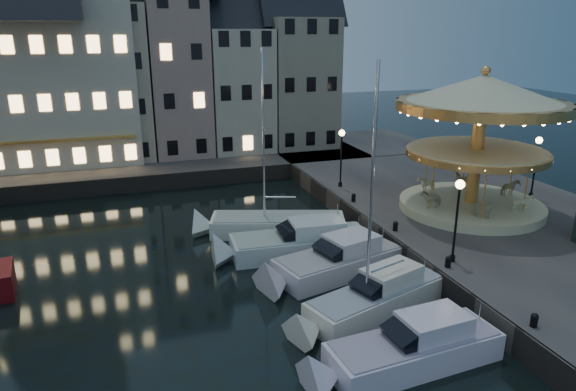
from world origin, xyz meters
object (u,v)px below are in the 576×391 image
object	(u,v)px
bollard_d	(354,197)
bollard_c	(395,225)
streetlamp_d	(536,158)
motorboat_f	(269,225)
bollard_a	(534,319)
motorboat_e	(294,244)
streetlamp_c	(341,150)
streetlamp_b	(457,209)
motorboat_c	(371,301)
bollard_b	(448,261)
carousel	(481,118)
motorboat_b	(405,352)
motorboat_d	(332,263)

from	to	relation	value
bollard_d	bollard_c	bearing A→B (deg)	-90.00
streetlamp_d	motorboat_f	world-z (taller)	motorboat_f
bollard_a	motorboat_e	size ratio (longest dim) A/B	0.06
streetlamp_c	bollard_c	size ratio (longest dim) A/B	7.32
streetlamp_d	streetlamp_b	bearing A→B (deg)	-148.22
motorboat_e	motorboat_c	bearing A→B (deg)	-81.13
bollard_a	bollard_b	bearing A→B (deg)	90.00
carousel	motorboat_e	bearing A→B (deg)	-179.27
streetlamp_c	motorboat_b	size ratio (longest dim) A/B	0.53
bollard_d	carousel	bearing A→B (deg)	-31.36
motorboat_e	bollard_b	bearing A→B (deg)	-49.23
streetlamp_b	motorboat_d	world-z (taller)	streetlamp_b
streetlamp_d	motorboat_c	xyz separation A→B (m)	(-16.37, -8.25, -3.34)
bollard_a	motorboat_c	bearing A→B (deg)	133.23
motorboat_d	carousel	bearing A→B (deg)	16.57
motorboat_c	motorboat_e	world-z (taller)	motorboat_c
motorboat_e	carousel	size ratio (longest dim) A/B	0.88
motorboat_d	motorboat_e	size ratio (longest dim) A/B	0.89
bollard_d	motorboat_e	bearing A→B (deg)	-144.39
streetlamp_d	motorboat_f	xyz separation A→B (m)	(-17.96, 2.46, -3.49)
streetlamp_c	motorboat_b	world-z (taller)	streetlamp_c
bollard_c	motorboat_d	xyz separation A→B (m)	(-4.55, -1.59, -0.96)
streetlamp_d	motorboat_d	world-z (taller)	streetlamp_d
bollard_b	motorboat_f	distance (m)	11.71
streetlamp_c	motorboat_f	size ratio (longest dim) A/B	0.34
streetlamp_b	carousel	bearing A→B (deg)	46.99
streetlamp_c	motorboat_c	bearing A→B (deg)	-108.97
streetlamp_c	carousel	xyz separation A→B (m)	(5.73, -7.36, 3.14)
streetlamp_d	bollard_b	world-z (taller)	streetlamp_d
motorboat_d	carousel	size ratio (longest dim) A/B	0.78
bollard_c	motorboat_d	size ratio (longest dim) A/B	0.07
bollard_c	motorboat_f	distance (m)	7.91
bollard_a	motorboat_f	size ratio (longest dim) A/B	0.05
streetlamp_b	streetlamp_c	bearing A→B (deg)	90.00
streetlamp_d	motorboat_d	distance (m)	17.28
streetlamp_d	motorboat_e	xyz separation A→B (m)	(-17.50, -1.01, -3.37)
bollard_c	motorboat_d	bearing A→B (deg)	-160.69
streetlamp_b	streetlamp_c	xyz separation A→B (m)	(0.00, 13.50, 0.00)
streetlamp_d	bollard_c	bearing A→B (deg)	-168.14
motorboat_b	carousel	size ratio (longest dim) A/B	0.77
motorboat_b	motorboat_c	bearing A→B (deg)	82.05
bollard_a	bollard_d	bearing A→B (deg)	90.00
bollard_a	motorboat_b	world-z (taller)	motorboat_b
streetlamp_c	motorboat_d	distance (m)	12.25
streetlamp_d	bollard_a	distance (m)	17.79
bollard_d	motorboat_b	distance (m)	15.90
streetlamp_c	bollard_d	bearing A→B (deg)	-99.73
streetlamp_c	carousel	bearing A→B (deg)	-52.09
streetlamp_b	bollard_c	world-z (taller)	streetlamp_b
streetlamp_c	bollard_c	distance (m)	9.34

